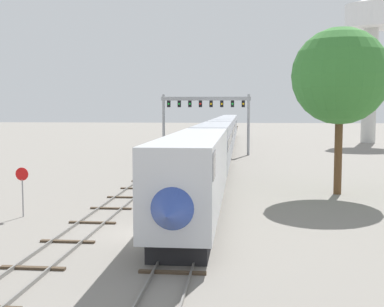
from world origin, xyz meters
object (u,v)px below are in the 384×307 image
at_px(signal_gantry, 206,110).
at_px(water_tower, 371,30).
at_px(passenger_train, 222,136).
at_px(stop_sign, 22,185).
at_px(trackside_tree_left, 340,76).

bearing_deg(signal_gantry, water_tower, 44.32).
bearing_deg(passenger_train, stop_sign, -103.65).
bearing_deg(signal_gantry, trackside_tree_left, -68.96).
distance_m(signal_gantry, trackside_tree_left, 33.15).
relative_size(water_tower, stop_sign, 9.02).
distance_m(passenger_train, water_tower, 41.11).
relative_size(passenger_train, stop_sign, 35.32).
bearing_deg(water_tower, passenger_train, -133.78).
xyz_separation_m(water_tower, stop_sign, (-35.67, -67.98, -18.43)).
xyz_separation_m(water_tower, trackside_tree_left, (-16.06, -58.13, -11.73)).
bearing_deg(stop_sign, trackside_tree_left, 26.68).
bearing_deg(trackside_tree_left, stop_sign, -153.32).
bearing_deg(stop_sign, water_tower, 62.31).
height_order(signal_gantry, stop_sign, signal_gantry).
bearing_deg(trackside_tree_left, signal_gantry, 111.04).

